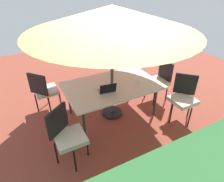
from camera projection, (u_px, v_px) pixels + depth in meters
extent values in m
cube|color=brown|center=(112.00, 114.00, 4.40)|extent=(10.00, 10.00, 0.02)
cube|color=silver|center=(112.00, 86.00, 4.02)|extent=(1.91, 1.19, 0.04)
cylinder|color=#333333|center=(132.00, 83.00, 4.87)|extent=(0.05, 0.05, 0.70)
cylinder|color=#333333|center=(69.00, 100.00, 4.23)|extent=(0.05, 0.05, 0.70)
cylinder|color=#333333|center=(155.00, 101.00, 4.19)|extent=(0.05, 0.05, 0.70)
cylinder|color=#333333|center=(84.00, 125.00, 3.55)|extent=(0.05, 0.05, 0.70)
cylinder|color=#4C4C4C|center=(112.00, 69.00, 3.82)|extent=(0.06, 0.06, 2.20)
cone|color=#DBB766|center=(112.00, 19.00, 3.33)|extent=(3.08, 3.08, 0.44)
cylinder|color=black|center=(112.00, 113.00, 4.38)|extent=(0.44, 0.44, 0.06)
cube|color=silver|center=(47.00, 91.00, 4.30)|extent=(0.46, 0.46, 0.08)
cube|color=black|center=(38.00, 84.00, 3.99)|extent=(0.31, 0.36, 0.45)
cylinder|color=black|center=(60.00, 98.00, 4.52)|extent=(0.03, 0.03, 0.45)
cylinder|color=black|center=(47.00, 95.00, 4.64)|extent=(0.03, 0.03, 0.45)
cylinder|color=black|center=(50.00, 107.00, 4.23)|extent=(0.03, 0.03, 0.45)
cylinder|color=black|center=(37.00, 103.00, 4.35)|extent=(0.03, 0.03, 0.45)
cube|color=silver|center=(183.00, 100.00, 3.98)|extent=(0.46, 0.46, 0.08)
cube|color=black|center=(185.00, 84.00, 4.01)|extent=(0.33, 0.34, 0.45)
cylinder|color=black|center=(171.00, 114.00, 4.02)|extent=(0.03, 0.03, 0.45)
cylinder|color=black|center=(190.00, 118.00, 3.92)|extent=(0.03, 0.03, 0.45)
cylinder|color=black|center=(172.00, 104.00, 4.31)|extent=(0.03, 0.03, 0.45)
cylinder|color=black|center=(189.00, 107.00, 4.22)|extent=(0.03, 0.03, 0.45)
cube|color=silver|center=(157.00, 82.00, 4.63)|extent=(0.46, 0.46, 0.08)
cube|color=black|center=(166.00, 70.00, 4.57)|extent=(0.05, 0.44, 0.45)
cylinder|color=black|center=(145.00, 90.00, 4.84)|extent=(0.03, 0.03, 0.45)
cylinder|color=black|center=(154.00, 97.00, 4.57)|extent=(0.03, 0.03, 0.45)
cylinder|color=black|center=(157.00, 87.00, 4.98)|extent=(0.03, 0.03, 0.45)
cylinder|color=black|center=(166.00, 93.00, 4.70)|extent=(0.03, 0.03, 0.45)
cube|color=silver|center=(70.00, 138.00, 3.08)|extent=(0.46, 0.46, 0.08)
cube|color=black|center=(57.00, 121.00, 3.02)|extent=(0.37, 0.29, 0.45)
cylinder|color=black|center=(75.00, 162.00, 3.02)|extent=(0.03, 0.03, 0.45)
cylinder|color=black|center=(87.00, 146.00, 3.29)|extent=(0.03, 0.03, 0.45)
cylinder|color=black|center=(56.00, 154.00, 3.15)|extent=(0.03, 0.03, 0.45)
cylinder|color=black|center=(70.00, 139.00, 3.43)|extent=(0.03, 0.03, 0.45)
cube|color=gray|center=(106.00, 91.00, 3.80)|extent=(0.35, 0.27, 0.02)
cube|color=black|center=(108.00, 89.00, 3.65)|extent=(0.32, 0.10, 0.20)
cylinder|color=white|center=(138.00, 81.00, 4.05)|extent=(0.07, 0.07, 0.08)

